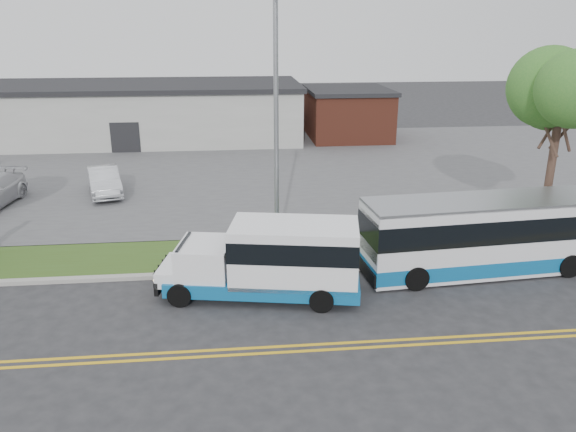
{
  "coord_description": "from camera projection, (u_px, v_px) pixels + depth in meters",
  "views": [
    {
      "loc": [
        1.36,
        -17.59,
        8.64
      ],
      "look_at": [
        3.43,
        2.81,
        1.6
      ],
      "focal_mm": 35.0,
      "sensor_mm": 36.0,
      "label": 1
    }
  ],
  "objects": [
    {
      "name": "streetlight_near",
      "position": [
        276.0,
        123.0,
        20.38
      ],
      "size": [
        0.35,
        1.53,
        9.5
      ],
      "color": "gray",
      "rests_on": "verge"
    },
    {
      "name": "ground",
      "position": [
        197.0,
        290.0,
        19.22
      ],
      "size": [
        140.0,
        140.0,
        0.0
      ],
      "primitive_type": "plane",
      "color": "#28282B",
      "rests_on": "ground"
    },
    {
      "name": "transit_bus",
      "position": [
        497.0,
        234.0,
        20.37
      ],
      "size": [
        10.09,
        3.08,
        2.76
      ],
      "rotation": [
        0.0,
        0.0,
        0.08
      ],
      "color": "silver",
      "rests_on": "ground"
    },
    {
      "name": "parking_lot",
      "position": [
        211.0,
        168.0,
        35.2
      ],
      "size": [
        80.0,
        25.0,
        0.1
      ],
      "primitive_type": "cube",
      "color": "#4C4C4F",
      "rests_on": "ground"
    },
    {
      "name": "verge",
      "position": [
        201.0,
        256.0,
        21.94
      ],
      "size": [
        80.0,
        3.3,
        0.1
      ],
      "primitive_type": "cube",
      "color": "#38511B",
      "rests_on": "ground"
    },
    {
      "name": "parked_car_a",
      "position": [
        104.0,
        181.0,
        29.47
      ],
      "size": [
        2.63,
        4.55,
        1.42
      ],
      "primitive_type": "imported",
      "rotation": [
        0.0,
        0.0,
        0.28
      ],
      "color": "silver",
      "rests_on": "parking_lot"
    },
    {
      "name": "brick_wing",
      "position": [
        348.0,
        113.0,
        44.05
      ],
      "size": [
        6.3,
        7.3,
        3.9
      ],
      "color": "brown",
      "rests_on": "ground"
    },
    {
      "name": "lane_line_north",
      "position": [
        190.0,
        351.0,
        15.6
      ],
      "size": [
        70.0,
        0.12,
        0.01
      ],
      "primitive_type": "cube",
      "color": "gold",
      "rests_on": "ground"
    },
    {
      "name": "shuttle_bus",
      "position": [
        274.0,
        258.0,
        18.41
      ],
      "size": [
        6.92,
        3.28,
        2.56
      ],
      "rotation": [
        0.0,
        0.0,
        -0.18
      ],
      "color": "#0D5A92",
      "rests_on": "ground"
    },
    {
      "name": "commercial_building",
      "position": [
        135.0,
        112.0,
        43.34
      ],
      "size": [
        25.4,
        10.4,
        4.35
      ],
      "color": "#9E9E99",
      "rests_on": "ground"
    },
    {
      "name": "curb",
      "position": [
        198.0,
        274.0,
        20.23
      ],
      "size": [
        80.0,
        0.3,
        0.15
      ],
      "primitive_type": "cube",
      "color": "#9E9B93",
      "rests_on": "ground"
    },
    {
      "name": "lane_line_south",
      "position": [
        189.0,
        358.0,
        15.32
      ],
      "size": [
        70.0,
        0.12,
        0.01
      ],
      "primitive_type": "cube",
      "color": "gold",
      "rests_on": "ground"
    },
    {
      "name": "tree_east",
      "position": [
        563.0,
        91.0,
        21.37
      ],
      "size": [
        5.2,
        5.2,
        8.33
      ],
      "color": "#35231D",
      "rests_on": "verge"
    }
  ]
}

